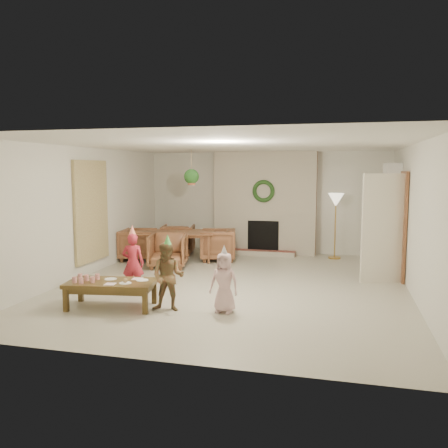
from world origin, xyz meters
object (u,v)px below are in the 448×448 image
(dining_chair_far, at_px, (178,239))
(child_red, at_px, (133,263))
(child_plaid, at_px, (168,277))
(child_pink, at_px, (224,282))
(coffee_table_top, at_px, (111,283))
(dining_table, at_px, (173,246))
(dining_chair_left, at_px, (138,244))
(dining_chair_right, at_px, (218,245))
(dining_chair_near, at_px, (168,251))

(dining_chair_far, height_order, child_red, child_red)
(child_red, distance_m, child_plaid, 1.21)
(child_pink, bearing_deg, child_plaid, -164.57)
(coffee_table_top, distance_m, child_pink, 1.72)
(dining_table, xyz_separation_m, dining_chair_far, (-0.18, 0.80, 0.03))
(dining_chair_left, xyz_separation_m, child_plaid, (2.07, -3.46, 0.15))
(dining_table, relative_size, coffee_table_top, 1.42)
(dining_chair_left, xyz_separation_m, dining_chair_right, (1.79, 0.39, 0.00))
(dining_chair_left, relative_size, child_red, 0.78)
(child_plaid, bearing_deg, child_red, 135.66)
(dining_chair_near, distance_m, dining_chair_right, 1.31)
(dining_chair_near, height_order, dining_chair_left, same)
(dining_chair_left, xyz_separation_m, coffee_table_top, (1.18, -3.52, 0.01))
(coffee_table_top, bearing_deg, child_red, 84.01)
(dining_chair_near, distance_m, coffee_table_top, 2.91)
(dining_chair_near, height_order, child_plaid, child_plaid)
(dining_chair_near, height_order, child_red, child_red)
(dining_chair_left, height_order, child_plaid, child_plaid)
(coffee_table_top, bearing_deg, dining_table, 87.55)
(dining_chair_near, xyz_separation_m, dining_chair_left, (-0.97, 0.62, 0.00))
(dining_table, bearing_deg, coffee_table_top, -96.47)
(child_plaid, distance_m, child_pink, 0.83)
(child_pink, bearing_deg, dining_table, 126.84)
(child_plaid, bearing_deg, child_pink, 5.10)
(dining_chair_left, bearing_deg, dining_chair_near, -135.00)
(dining_chair_near, xyz_separation_m, child_plaid, (1.10, -2.84, 0.15))
(dining_chair_near, height_order, dining_chair_far, same)
(dining_table, distance_m, dining_chair_right, 1.02)
(child_plaid, xyz_separation_m, child_pink, (0.81, 0.14, -0.07))
(child_red, bearing_deg, dining_chair_left, -76.54)
(dining_chair_left, relative_size, coffee_table_top, 0.61)
(dining_chair_right, relative_size, coffee_table_top, 0.61)
(dining_table, xyz_separation_m, child_plaid, (1.28, -3.64, 0.18))
(dining_chair_near, bearing_deg, dining_chair_far, 90.00)
(coffee_table_top, height_order, child_plaid, child_plaid)
(dining_table, bearing_deg, dining_chair_left, 180.00)
(dining_chair_near, relative_size, child_pink, 0.90)
(child_red, bearing_deg, dining_chair_near, -94.81)
(dining_chair_far, relative_size, coffee_table_top, 0.61)
(dining_chair_left, distance_m, coffee_table_top, 3.72)
(dining_table, bearing_deg, child_red, -95.44)
(child_pink, bearing_deg, dining_chair_left, 136.95)
(coffee_table_top, bearing_deg, dining_chair_far, 88.71)
(dining_chair_right, bearing_deg, coffee_table_top, -21.26)
(dining_chair_near, xyz_separation_m, dining_chair_far, (-0.35, 1.59, 0.00))
(child_pink, bearing_deg, coffee_table_top, -167.47)
(child_pink, bearing_deg, dining_chair_near, 131.29)
(dining_chair_right, bearing_deg, child_pink, 3.99)
(dining_table, bearing_deg, child_pink, -71.59)
(coffee_table_top, distance_m, child_plaid, 0.90)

